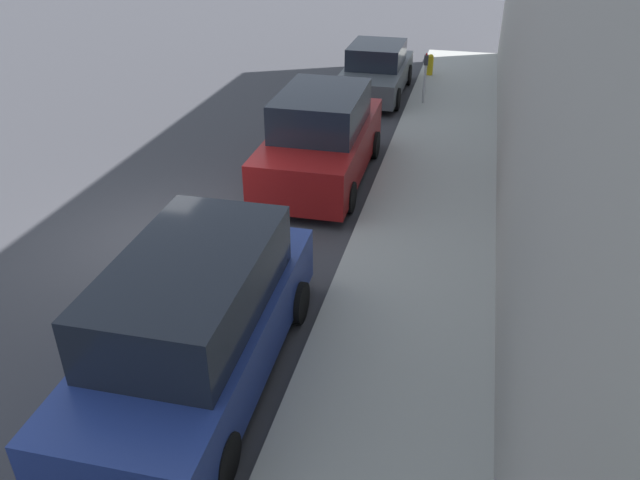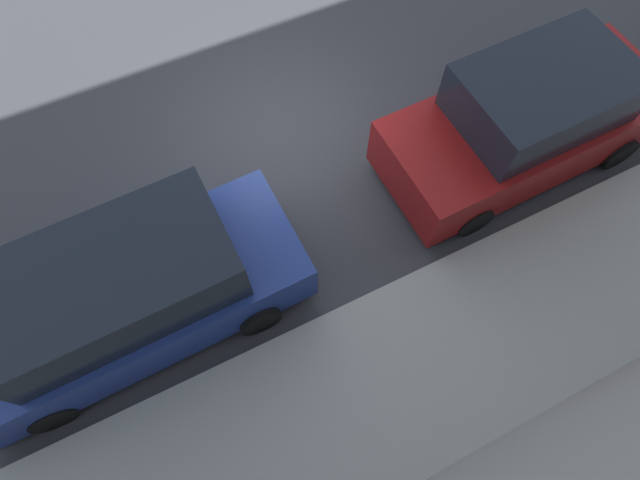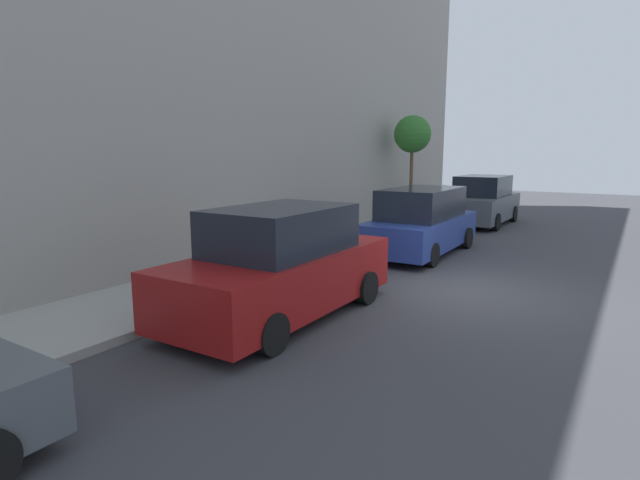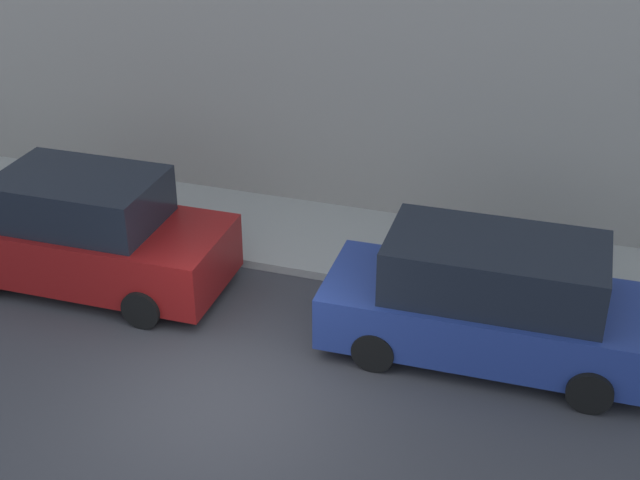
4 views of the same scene
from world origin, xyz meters
name	(u,v)px [view 2 (image 2 of 4)]	position (x,y,z in m)	size (l,w,h in m)	color
ground_plane	(283,132)	(0.00, 0.00, 0.00)	(60.00, 60.00, 0.00)	#38383D
sidewalk	(419,367)	(4.80, 0.00, 0.07)	(2.59, 32.00, 0.15)	#9E9E99
parked_minivan_second	(127,296)	(2.28, -3.31, 0.92)	(2.02, 4.94, 1.90)	navy
parked_suv_third	(528,121)	(2.26, 3.43, 0.93)	(2.08, 4.83, 1.98)	maroon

